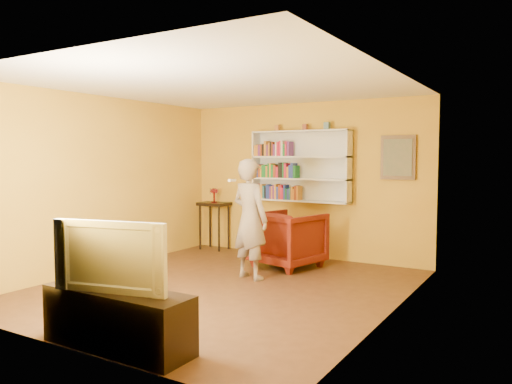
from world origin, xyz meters
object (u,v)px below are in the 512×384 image
person (250,219)px  television (116,255)px  bookshelf (302,166)px  armchair (288,239)px  tv_cabinet (118,319)px  ruby_lustre (214,192)px  console_table (214,210)px

person → television: 2.90m
bookshelf → person: bookshelf is taller
television → armchair: bearing=80.5°
person → tv_cabinet: bearing=111.0°
person → armchair: bearing=-82.9°
ruby_lustre → armchair: bearing=-18.9°
bookshelf → ruby_lustre: 1.84m
ruby_lustre → television: (2.15, -4.50, -0.22)m
person → television: bearing=111.0°
armchair → television: bearing=107.2°
tv_cabinet → television: television is taller
console_table → ruby_lustre: (0.00, -0.00, 0.35)m
tv_cabinet → television: (0.00, 0.00, 0.60)m
armchair → person: 1.06m
bookshelf → armchair: bookshelf is taller
tv_cabinet → bookshelf: bearing=94.7°
armchair → console_table: bearing=-5.2°
tv_cabinet → console_table: bearing=115.5°
ruby_lustre → television: 4.99m
bookshelf → person: size_ratio=1.04×
ruby_lustre → television: television is taller
console_table → television: television is taller
bookshelf → person: bearing=-88.8°
bookshelf → tv_cabinet: bookshelf is taller
bookshelf → television: (0.39, -4.66, -0.73)m
ruby_lustre → television: size_ratio=0.24×
console_table → bookshelf: bearing=5.2°
armchair → ruby_lustre: bearing=-5.2°
ruby_lustre → tv_cabinet: (2.15, -4.50, -0.82)m
person → tv_cabinet: 2.96m
armchair → tv_cabinet: armchair is taller
console_table → television: 4.99m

